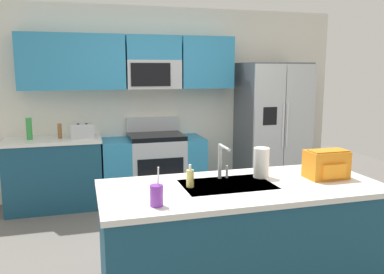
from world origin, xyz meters
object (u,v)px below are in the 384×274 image
Objects in this scene: refrigerator at (272,128)px; drink_cup_purple at (157,195)px; toaster at (83,131)px; bottle_green at (29,129)px; pepper_mill at (60,131)px; backpack at (327,164)px; paper_towel_roll at (261,163)px; soap_dispenser at (190,178)px; range_oven at (154,167)px; sink_faucet at (222,158)px.

refrigerator is 3.50m from drink_cup_purple.
toaster is 1.04× the size of bottle_green.
pepper_mill is 0.59× the size of backpack.
paper_towel_roll is at bearing -118.97° from refrigerator.
toaster is 2.52m from soap_dispenser.
range_oven is 7.22× the size of pepper_mill.
toaster is 1.09× the size of drink_cup_purple.
sink_faucet is 1.17× the size of paper_towel_roll.
bottle_green is (-0.36, 0.02, 0.04)m from pepper_mill.
refrigerator reaches higher than range_oven.
sink_faucet is at bearing -54.47° from bottle_green.
pepper_mill is (-1.19, -0.00, 0.55)m from range_oven.
paper_towel_roll reaches higher than pepper_mill.
paper_towel_roll reaches higher than range_oven.
bottle_green is at bearing 119.09° from soap_dispenser.
pepper_mill is at bearing 112.52° from soap_dispenser.
range_oven is 0.74× the size of refrigerator.
bottle_green is at bearing 178.49° from refrigerator.
toaster is at bearing 126.91° from backpack.
sink_faucet is (1.04, -2.28, 0.08)m from toaster.
drink_cup_purple is 0.46m from soap_dispenser.
drink_cup_purple reaches higher than toaster.
drink_cup_purple is 1.07× the size of paper_towel_roll.
bottle_green is at bearing 130.15° from paper_towel_roll.
bottle_green is 3.10m from paper_towel_roll.
backpack is at bearing -45.53° from bottle_green.
bottle_green is 2.88m from sink_faucet.
refrigerator is 2.61m from paper_towel_roll.
pepper_mill is 1.11× the size of soap_dispenser.
paper_towel_roll is at bearing -4.76° from sink_faucet.
toaster is at bearing -10.27° from pepper_mill.
range_oven is 8.00× the size of soap_dispenser.
sink_faucet reaches higher than range_oven.
sink_faucet is at bearing -60.52° from pepper_mill.
refrigerator is 6.86× the size of bottle_green.
sink_faucet is 0.34m from soap_dispenser.
pepper_mill is 0.67× the size of sink_faucet.
paper_towel_roll is 0.75× the size of backpack.
bottle_green is at bearing 125.53° from sink_faucet.
pepper_mill is 0.36m from bottle_green.
bottle_green reaches higher than soap_dispenser.
drink_cup_purple is (0.43, -2.75, -0.02)m from toaster.
refrigerator reaches higher than backpack.
bottle_green is (-0.63, 0.07, 0.04)m from toaster.
sink_faucet reaches higher than backpack.
sink_faucet reaches higher than drink_cup_purple.
pepper_mill reaches higher than toaster.
backpack is at bearing -53.09° from toaster.
backpack is at bearing -13.23° from sink_faucet.
pepper_mill is at bearing 104.17° from drink_cup_purple.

